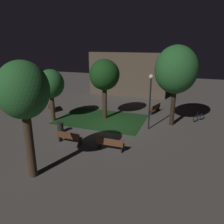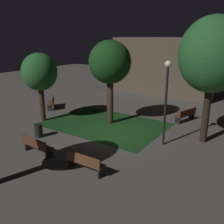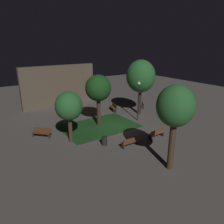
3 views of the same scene
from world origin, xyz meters
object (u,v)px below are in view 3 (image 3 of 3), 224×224
tree_near_wall (98,89)px  bench_front_left (131,142)px  bench_lawn_edge (42,132)px  bench_corner (114,107)px  trash_bin (104,141)px  bench_front_right (157,133)px  tree_lawn_side (175,108)px  tree_tall_center (69,107)px  tree_back_right (141,76)px  bicycle (143,105)px  lamp_post_plaza_east (138,94)px

tree_near_wall → bench_front_left: bearing=-93.2°
bench_front_left → bench_lawn_edge: (-5.71, 6.26, 0.00)m
bench_corner → trash_bin: 9.73m
bench_front_right → tree_near_wall: 7.37m
bench_lawn_edge → tree_lawn_side: tree_lawn_side is taller
bench_front_left → tree_tall_center: size_ratio=0.39×
bench_front_right → trash_bin: 5.00m
trash_bin → tree_tall_center: bearing=134.2°
bench_front_left → tree_near_wall: 6.86m
tree_back_right → bench_corner: bearing=123.6°
bicycle → bench_front_right: bearing=-124.6°
tree_near_wall → bicycle: size_ratio=3.83×
bench_corner → tree_tall_center: (-8.31, -5.32, 2.83)m
tree_near_wall → bench_front_right: bearing=-65.2°
bench_front_left → tree_back_right: 9.83m
bench_corner → bicycle: 4.25m
bench_lawn_edge → lamp_post_plaza_east: bearing=-9.1°
tree_lawn_side → lamp_post_plaza_east: (4.49, 8.66, -1.48)m
tree_tall_center → lamp_post_plaza_east: tree_tall_center is taller
tree_near_wall → trash_bin: tree_near_wall is taller
tree_lawn_side → trash_bin: bearing=108.7°
bench_front_left → tree_tall_center: tree_tall_center is taller
tree_lawn_side → bench_front_right: bearing=55.0°
bench_front_left → tree_lawn_side: size_ratio=0.30×
bench_lawn_edge → tree_near_wall: 6.99m
bench_front_right → bench_corner: bearing=81.2°
lamp_post_plaza_east → tree_tall_center: bearing=-174.5°
tree_tall_center → bench_front_left: bearing=-44.3°
tree_back_right → lamp_post_plaza_east: tree_back_right is taller
tree_near_wall → lamp_post_plaza_east: bearing=-16.7°
tree_near_wall → tree_back_right: bearing=3.0°
tree_tall_center → trash_bin: 4.24m
bench_lawn_edge → tree_back_right: (12.08, -0.05, 4.19)m
lamp_post_plaza_east → bench_lawn_edge: bearing=170.9°
lamp_post_plaza_east → trash_bin: lamp_post_plaza_east is taller
tree_near_wall → tree_back_right: tree_back_right is taller
tree_lawn_side → tree_back_right: bearing=59.0°
tree_near_wall → tree_lawn_side: 9.98m
tree_near_wall → trash_bin: 5.99m
bench_front_right → lamp_post_plaza_east: 5.50m
bicycle → tree_back_right: bearing=-140.7°
trash_bin → tree_near_wall: bearing=64.9°
bench_front_right → bench_lawn_edge: 10.77m
bench_corner → lamp_post_plaza_east: bearing=-87.1°
lamp_post_plaza_east → bicycle: lamp_post_plaza_east is taller
bench_front_left → tree_lawn_side: 5.74m
tree_back_right → tree_lawn_side: bearing=-121.0°
tree_back_right → trash_bin: bearing=-150.0°
tree_tall_center → bicycle: 13.47m
bench_corner → tree_tall_center: tree_tall_center is taller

